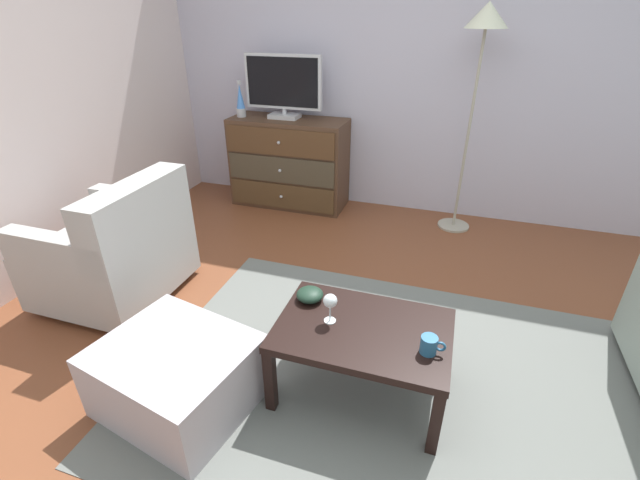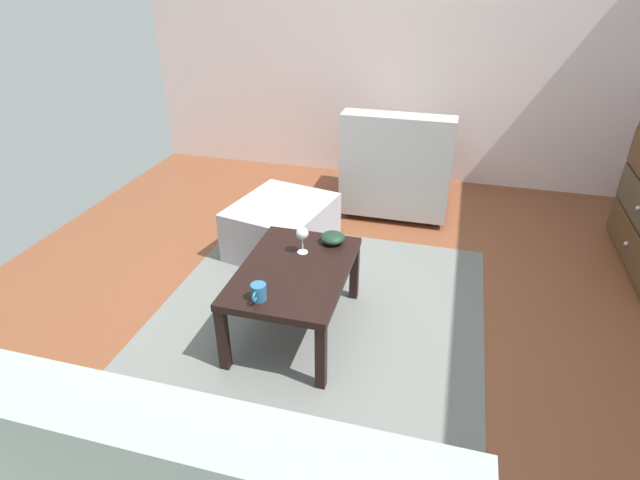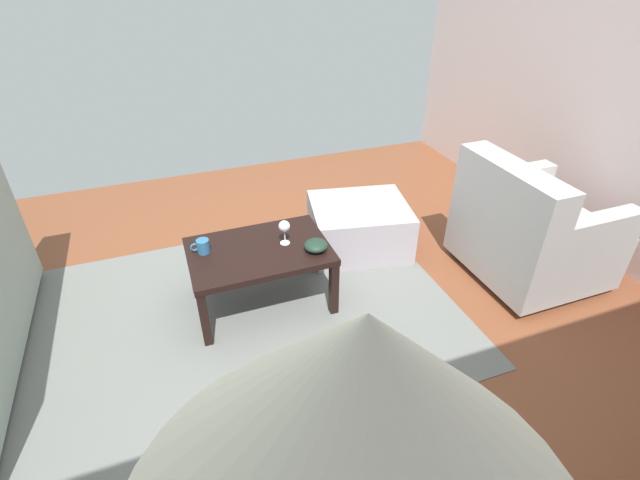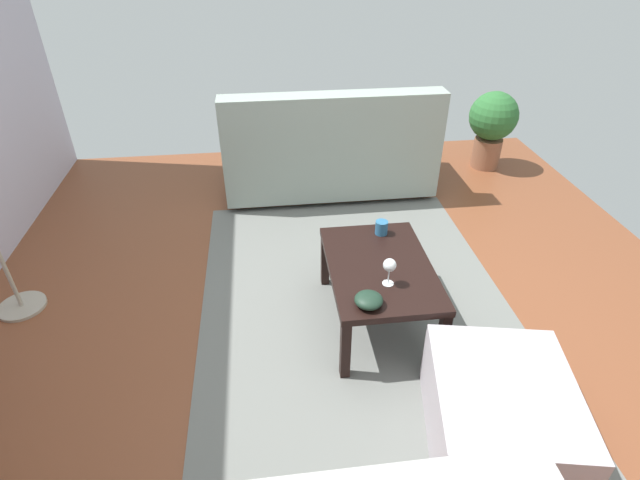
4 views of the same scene
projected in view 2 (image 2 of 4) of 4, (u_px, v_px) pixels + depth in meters
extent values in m
cube|color=brown|center=(348.00, 334.00, 2.93)|extent=(5.42, 4.91, 0.05)
cube|color=silver|center=(415.00, 25.00, 4.34)|extent=(0.12, 4.91, 2.70)
cube|color=slate|center=(305.00, 346.00, 2.79)|extent=(2.60, 1.90, 0.01)
cube|color=#4C351F|center=(629.00, 244.00, 3.46)|extent=(1.06, 0.02, 0.25)
sphere|color=silver|center=(626.00, 244.00, 3.46)|extent=(0.03, 0.03, 0.03)
sphere|color=silver|center=(638.00, 208.00, 3.33)|extent=(0.03, 0.03, 0.03)
cube|color=black|center=(354.00, 272.00, 3.11)|extent=(0.05, 0.05, 0.37)
cube|color=black|center=(321.00, 357.00, 2.45)|extent=(0.05, 0.05, 0.37)
cube|color=black|center=(275.00, 260.00, 3.23)|extent=(0.05, 0.05, 0.37)
cube|color=black|center=(223.00, 339.00, 2.57)|extent=(0.05, 0.05, 0.37)
cube|color=black|center=(294.00, 271.00, 2.74)|extent=(0.84, 0.57, 0.04)
cylinder|color=silver|center=(303.00, 252.00, 2.87)|extent=(0.06, 0.06, 0.00)
cylinder|color=silver|center=(302.00, 245.00, 2.85)|extent=(0.01, 0.01, 0.09)
sphere|color=silver|center=(302.00, 233.00, 2.81)|extent=(0.07, 0.07, 0.07)
cylinder|color=#2A628C|center=(259.00, 292.00, 2.46)|extent=(0.08, 0.08, 0.08)
torus|color=#2A628C|center=(255.00, 297.00, 2.42)|extent=(0.05, 0.01, 0.05)
ellipsoid|color=#1A3023|center=(333.00, 238.00, 2.96)|extent=(0.14, 0.14, 0.06)
cube|color=#8D9D92|center=(140.00, 472.00, 1.35)|extent=(0.20, 1.74, 0.47)
cylinder|color=#332319|center=(439.00, 191.00, 4.57)|extent=(0.05, 0.05, 0.05)
cylinder|color=#332319|center=(364.00, 183.00, 4.73)|extent=(0.05, 0.05, 0.05)
cylinder|color=#332319|center=(434.00, 223.00, 4.03)|extent=(0.05, 0.05, 0.05)
cylinder|color=#332319|center=(350.00, 213.00, 4.19)|extent=(0.05, 0.05, 0.05)
cube|color=#A6A5A2|center=(398.00, 178.00, 4.27)|extent=(0.80, 0.84, 0.38)
cube|color=#A6A5A2|center=(397.00, 143.00, 3.82)|extent=(0.20, 0.84, 0.42)
cube|color=#A6A5A2|center=(447.00, 149.00, 4.05)|extent=(0.76, 0.12, 0.20)
cube|color=#A6A5A2|center=(357.00, 141.00, 4.21)|extent=(0.76, 0.12, 0.20)
cube|color=#A9A1A8|center=(282.00, 227.00, 3.64)|extent=(0.80, 0.73, 0.36)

